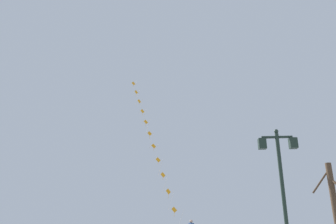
{
  "coord_description": "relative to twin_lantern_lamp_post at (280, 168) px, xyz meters",
  "views": [
    {
      "loc": [
        -0.45,
        -2.96,
        1.45
      ],
      "look_at": [
        -2.29,
        20.67,
        9.59
      ],
      "focal_mm": 34.81,
      "sensor_mm": 36.0,
      "label": 1
    }
  ],
  "objects": [
    {
      "name": "twin_lantern_lamp_post",
      "position": [
        0.0,
        0.0,
        0.0
      ],
      "size": [
        1.43,
        0.28,
        4.88
      ],
      "color": "#1E2D23",
      "rests_on": "ground_plane"
    },
    {
      "name": "kite_train",
      "position": [
        -7.26,
        18.59,
        5.96
      ],
      "size": [
        6.43,
        10.27,
        17.74
      ],
      "color": "brown",
      "rests_on": "ground_plane"
    },
    {
      "name": "bare_tree",
      "position": [
        2.78,
        2.61,
        -1.27
      ],
      "size": [
        1.24,
        2.04,
        4.01
      ],
      "color": "#4C3826",
      "rests_on": "ground_plane"
    }
  ]
}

